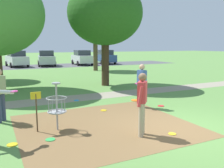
# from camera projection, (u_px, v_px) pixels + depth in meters

# --- Properties ---
(ground_plane) EXTENTS (160.00, 160.00, 0.00)m
(ground_plane) POSITION_uv_depth(u_px,v_px,m) (183.00, 128.00, 7.21)
(ground_plane) COLOR #5B8942
(dirt_tee_pad) EXTENTS (5.10, 4.64, 0.01)m
(dirt_tee_pad) POSITION_uv_depth(u_px,v_px,m) (105.00, 125.00, 7.46)
(dirt_tee_pad) COLOR brown
(dirt_tee_pad) RESTS_ON ground
(disc_golf_basket) EXTENTS (0.98, 0.58, 1.39)m
(disc_golf_basket) POSITION_uv_depth(u_px,v_px,m) (55.00, 105.00, 6.91)
(disc_golf_basket) COLOR #9E9EA3
(disc_golf_basket) RESTS_ON ground
(player_foreground_watching) EXTENTS (0.41, 0.47, 1.71)m
(player_foreground_watching) POSITION_uv_depth(u_px,v_px,m) (142.00, 83.00, 9.46)
(player_foreground_watching) COLOR #384260
(player_foreground_watching) RESTS_ON ground
(player_throwing) EXTENTS (0.45, 0.47, 1.71)m
(player_throwing) POSITION_uv_depth(u_px,v_px,m) (0.00, 92.00, 7.64)
(player_throwing) COLOR #384260
(player_throwing) RESTS_ON ground
(player_waiting_right) EXTENTS (0.45, 0.46, 1.71)m
(player_waiting_right) POSITION_uv_depth(u_px,v_px,m) (142.00, 101.00, 6.47)
(player_waiting_right) COLOR tan
(player_waiting_right) RESTS_ON ground
(frisbee_by_tee) EXTENTS (0.25, 0.25, 0.02)m
(frisbee_by_tee) POSITION_uv_depth(u_px,v_px,m) (50.00, 140.00, 6.30)
(frisbee_by_tee) COLOR green
(frisbee_by_tee) RESTS_ON ground
(frisbee_mid_grass) EXTENTS (0.25, 0.25, 0.02)m
(frisbee_mid_grass) POSITION_uv_depth(u_px,v_px,m) (161.00, 106.00, 9.80)
(frisbee_mid_grass) COLOR red
(frisbee_mid_grass) RESTS_ON ground
(frisbee_far_left) EXTENTS (0.22, 0.22, 0.02)m
(frisbee_far_left) POSITION_uv_depth(u_px,v_px,m) (172.00, 134.00, 6.70)
(frisbee_far_left) COLOR gold
(frisbee_far_left) RESTS_ON ground
(frisbee_far_right) EXTENTS (0.26, 0.26, 0.02)m
(frisbee_far_right) POSITION_uv_depth(u_px,v_px,m) (12.00, 145.00, 5.97)
(frisbee_far_right) COLOR gold
(frisbee_far_right) RESTS_ON ground
(frisbee_scattered_a) EXTENTS (0.23, 0.23, 0.02)m
(frisbee_scattered_a) POSITION_uv_depth(u_px,v_px,m) (104.00, 110.00, 9.12)
(frisbee_scattered_a) COLOR gold
(frisbee_scattered_a) RESTS_ON ground
(frisbee_scattered_b) EXTENTS (0.22, 0.22, 0.02)m
(frisbee_scattered_b) POSITION_uv_depth(u_px,v_px,m) (76.00, 100.00, 10.79)
(frisbee_scattered_b) COLOR #1E93DB
(frisbee_scattered_b) RESTS_ON ground
(tree_near_left) EXTENTS (4.42, 4.42, 6.18)m
(tree_near_left) POSITION_uv_depth(u_px,v_px,m) (105.00, 13.00, 14.25)
(tree_near_left) COLOR #422D1E
(tree_near_left) RESTS_ON ground
(tree_mid_left) EXTENTS (3.57, 3.57, 5.70)m
(tree_mid_left) POSITION_uv_depth(u_px,v_px,m) (95.00, 27.00, 23.03)
(tree_mid_left) COLOR brown
(tree_mid_left) RESTS_ON ground
(parking_lot_strip) EXTENTS (36.00, 6.00, 0.01)m
(parking_lot_strip) POSITION_uv_depth(u_px,v_px,m) (39.00, 66.00, 28.48)
(parking_lot_strip) COLOR #4C4C51
(parking_lot_strip) RESTS_ON ground
(parked_car_leftmost) EXTENTS (2.36, 4.39, 1.84)m
(parked_car_leftmost) POSITION_uv_depth(u_px,v_px,m) (17.00, 59.00, 27.86)
(parked_car_leftmost) COLOR silver
(parked_car_leftmost) RESTS_ON ground
(parked_car_center_left) EXTENTS (2.43, 4.42, 1.84)m
(parked_car_center_left) POSITION_uv_depth(u_px,v_px,m) (46.00, 58.00, 28.92)
(parked_car_center_left) COLOR #B2B7BC
(parked_car_center_left) RESTS_ON ground
(parked_car_center_right) EXTENTS (2.14, 4.29, 1.84)m
(parked_car_center_right) POSITION_uv_depth(u_px,v_px,m) (82.00, 57.00, 30.55)
(parked_car_center_right) COLOR silver
(parked_car_center_right) RESTS_ON ground
(parked_car_rightmost) EXTENTS (2.32, 4.37, 1.84)m
(parked_car_rightmost) POSITION_uv_depth(u_px,v_px,m) (105.00, 57.00, 32.40)
(parked_car_rightmost) COLOR #2D4784
(parked_car_rightmost) RESTS_ON ground
(gravel_path) EXTENTS (40.00, 1.41, 0.00)m
(gravel_path) POSITION_uv_depth(u_px,v_px,m) (106.00, 95.00, 11.98)
(gravel_path) COLOR gray
(gravel_path) RESTS_ON ground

